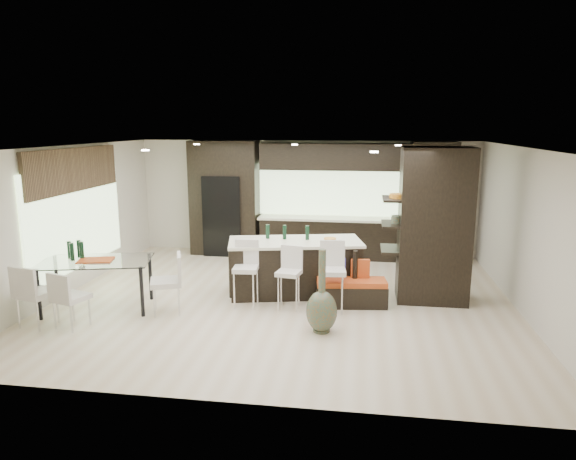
% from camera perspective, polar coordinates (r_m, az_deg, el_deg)
% --- Properties ---
extents(ground, '(8.00, 8.00, 0.00)m').
position_cam_1_polar(ground, '(9.24, -0.54, -7.75)').
color(ground, beige).
rests_on(ground, ground).
extents(back_wall, '(8.00, 0.02, 2.70)m').
position_cam_1_polar(back_wall, '(12.31, 1.96, 3.62)').
color(back_wall, beige).
rests_on(back_wall, ground).
extents(left_wall, '(0.02, 7.00, 2.70)m').
position_cam_1_polar(left_wall, '(10.29, -23.16, 1.08)').
color(left_wall, beige).
rests_on(left_wall, ground).
extents(right_wall, '(0.02, 7.00, 2.70)m').
position_cam_1_polar(right_wall, '(9.17, 24.95, -0.26)').
color(right_wall, beige).
rests_on(right_wall, ground).
extents(ceiling, '(8.00, 7.00, 0.02)m').
position_cam_1_polar(ceiling, '(8.73, -0.58, 9.22)').
color(ceiling, white).
rests_on(ceiling, ground).
extents(window_left, '(0.04, 3.20, 1.90)m').
position_cam_1_polar(window_left, '(10.43, -22.41, 1.27)').
color(window_left, '#B2D199').
rests_on(window_left, left_wall).
extents(window_back, '(3.40, 0.04, 1.20)m').
position_cam_1_polar(window_back, '(12.19, 4.76, 4.45)').
color(window_back, '#B2D199').
rests_on(window_back, back_wall).
extents(stone_accent, '(0.08, 3.00, 0.80)m').
position_cam_1_polar(stone_accent, '(10.31, -22.65, 6.20)').
color(stone_accent, brown).
rests_on(stone_accent, left_wall).
extents(ceiling_spots, '(4.00, 3.00, 0.02)m').
position_cam_1_polar(ceiling_spots, '(8.97, -0.33, 9.16)').
color(ceiling_spots, white).
rests_on(ceiling_spots, ceiling).
extents(back_cabinetry, '(6.80, 0.68, 2.70)m').
position_cam_1_polar(back_cabinetry, '(11.94, 4.18, 3.34)').
color(back_cabinetry, black).
rests_on(back_cabinetry, ground).
extents(refrigerator, '(0.90, 0.68, 1.90)m').
position_cam_1_polar(refrigerator, '(12.36, -7.04, 1.69)').
color(refrigerator, black).
rests_on(refrigerator, ground).
extents(partition_column, '(1.20, 0.80, 2.70)m').
position_cam_1_polar(partition_column, '(9.26, 15.94, 0.49)').
color(partition_column, black).
rests_on(partition_column, ground).
extents(kitchen_island, '(2.57, 1.53, 1.00)m').
position_cam_1_polar(kitchen_island, '(9.45, 0.79, -4.13)').
color(kitchen_island, black).
rests_on(kitchen_island, ground).
extents(stool_left, '(0.44, 0.44, 0.92)m').
position_cam_1_polar(stool_left, '(8.81, -4.70, -5.62)').
color(stool_left, silver).
rests_on(stool_left, ground).
extents(stool_mid, '(0.44, 0.44, 0.86)m').
position_cam_1_polar(stool_mid, '(8.71, 0.08, -6.02)').
color(stool_mid, silver).
rests_on(stool_mid, ground).
extents(stool_right, '(0.47, 0.47, 0.95)m').
position_cam_1_polar(stool_right, '(8.60, 4.96, -5.96)').
color(stool_right, silver).
rests_on(stool_right, ground).
extents(bench, '(1.25, 0.61, 0.46)m').
position_cam_1_polar(bench, '(8.96, 7.05, -6.92)').
color(bench, black).
rests_on(bench, ground).
extents(floor_vase, '(0.58, 0.58, 1.28)m').
position_cam_1_polar(floor_vase, '(7.70, 3.79, -6.78)').
color(floor_vase, '#474F39').
rests_on(floor_vase, ground).
extents(dining_table, '(1.95, 1.39, 0.85)m').
position_cam_1_polar(dining_table, '(9.24, -20.40, -5.74)').
color(dining_table, white).
rests_on(dining_table, ground).
extents(chair_near, '(0.56, 0.56, 0.83)m').
position_cam_1_polar(chair_near, '(8.59, -22.94, -7.32)').
color(chair_near, silver).
rests_on(chair_near, ground).
extents(chair_far, '(0.59, 0.59, 0.91)m').
position_cam_1_polar(chair_far, '(8.85, -26.12, -6.75)').
color(chair_far, silver).
rests_on(chair_far, ground).
extents(chair_end, '(0.64, 0.64, 0.91)m').
position_cam_1_polar(chair_end, '(8.73, -13.38, -6.11)').
color(chair_end, silver).
rests_on(chair_end, ground).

